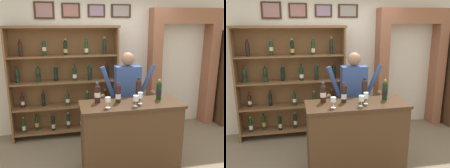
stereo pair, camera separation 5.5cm
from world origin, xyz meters
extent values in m
cube|color=silver|center=(0.00, 1.62, 1.56)|extent=(12.00, 0.16, 3.11)
cube|color=#382316|center=(-1.08, 1.53, 2.32)|extent=(0.35, 0.02, 0.30)
cube|color=#94696B|center=(-1.08, 1.51, 2.32)|extent=(0.28, 0.01, 0.24)
cube|color=#382316|center=(-0.62, 1.53, 2.32)|extent=(0.33, 0.02, 0.26)
cube|color=#94615A|center=(-0.62, 1.51, 2.32)|extent=(0.27, 0.01, 0.21)
cube|color=#382316|center=(-0.15, 1.53, 2.32)|extent=(0.32, 0.02, 0.23)
cube|color=gray|center=(-0.15, 1.51, 2.32)|extent=(0.26, 0.01, 0.18)
cube|color=#382316|center=(0.31, 1.53, 2.32)|extent=(0.38, 0.02, 0.24)
cube|color=gray|center=(0.31, 1.51, 2.32)|extent=(0.30, 0.01, 0.19)
cube|color=brown|center=(-1.74, 1.31, 1.03)|extent=(0.03, 0.34, 2.06)
cube|color=brown|center=(0.18, 1.31, 1.03)|extent=(0.03, 0.34, 2.06)
cube|color=brown|center=(-0.78, 1.47, 1.03)|extent=(1.95, 0.02, 2.06)
cube|color=brown|center=(-0.78, 1.31, 0.13)|extent=(1.89, 0.32, 0.03)
cylinder|color=#19381E|center=(-1.57, 1.28, 0.26)|extent=(0.06, 0.06, 0.24)
sphere|color=#19381E|center=(-1.57, 1.28, 0.39)|extent=(0.06, 0.06, 0.06)
cylinder|color=#19381E|center=(-1.57, 1.28, 0.42)|extent=(0.03, 0.03, 0.06)
cylinder|color=#B79338|center=(-1.57, 1.28, 0.44)|extent=(0.03, 0.03, 0.03)
cylinder|color=silver|center=(-1.57, 1.28, 0.24)|extent=(0.07, 0.07, 0.08)
cylinder|color=#19381E|center=(-1.34, 1.35, 0.27)|extent=(0.06, 0.06, 0.25)
sphere|color=#19381E|center=(-1.34, 1.35, 0.39)|extent=(0.06, 0.06, 0.06)
cylinder|color=#19381E|center=(-1.34, 1.35, 0.42)|extent=(0.03, 0.03, 0.07)
cylinder|color=black|center=(-1.34, 1.35, 0.44)|extent=(0.03, 0.03, 0.03)
cylinder|color=tan|center=(-1.34, 1.35, 0.25)|extent=(0.07, 0.07, 0.08)
cylinder|color=black|center=(-1.04, 1.27, 0.27)|extent=(0.06, 0.06, 0.25)
sphere|color=black|center=(-1.04, 1.27, 0.39)|extent=(0.06, 0.06, 0.06)
cylinder|color=black|center=(-1.04, 1.27, 0.42)|extent=(0.03, 0.03, 0.07)
cylinder|color=navy|center=(-1.04, 1.27, 0.44)|extent=(0.03, 0.03, 0.03)
cylinder|color=beige|center=(-1.04, 1.27, 0.23)|extent=(0.07, 0.07, 0.08)
cylinder|color=black|center=(-0.76, 1.31, 0.26)|extent=(0.06, 0.06, 0.24)
sphere|color=black|center=(-0.76, 1.31, 0.39)|extent=(0.06, 0.06, 0.06)
cylinder|color=black|center=(-0.76, 1.31, 0.42)|extent=(0.03, 0.03, 0.08)
cylinder|color=#99999E|center=(-0.76, 1.31, 0.45)|extent=(0.03, 0.03, 0.03)
cylinder|color=silver|center=(-0.76, 1.31, 0.25)|extent=(0.07, 0.07, 0.08)
cylinder|color=#19381E|center=(-0.50, 1.32, 0.26)|extent=(0.06, 0.06, 0.24)
sphere|color=#19381E|center=(-0.50, 1.32, 0.39)|extent=(0.06, 0.06, 0.06)
cylinder|color=#19381E|center=(-0.50, 1.32, 0.42)|extent=(0.03, 0.03, 0.07)
cylinder|color=navy|center=(-0.50, 1.32, 0.45)|extent=(0.03, 0.03, 0.03)
cylinder|color=beige|center=(-0.50, 1.32, 0.23)|extent=(0.07, 0.07, 0.08)
cylinder|color=black|center=(-0.23, 1.30, 0.27)|extent=(0.06, 0.06, 0.25)
sphere|color=black|center=(-0.23, 1.30, 0.39)|extent=(0.06, 0.06, 0.06)
cylinder|color=black|center=(-0.23, 1.30, 0.42)|extent=(0.03, 0.03, 0.06)
cylinder|color=#99999E|center=(-0.23, 1.30, 0.44)|extent=(0.03, 0.03, 0.03)
cylinder|color=tan|center=(-0.23, 1.30, 0.27)|extent=(0.07, 0.07, 0.08)
cylinder|color=black|center=(0.00, 1.29, 0.26)|extent=(0.06, 0.06, 0.23)
sphere|color=black|center=(0.00, 1.29, 0.38)|extent=(0.06, 0.06, 0.06)
cylinder|color=black|center=(0.00, 1.29, 0.42)|extent=(0.03, 0.03, 0.08)
cylinder|color=black|center=(0.00, 1.29, 0.45)|extent=(0.03, 0.03, 0.03)
cylinder|color=silver|center=(0.00, 1.29, 0.25)|extent=(0.07, 0.07, 0.07)
cube|color=brown|center=(-0.78, 1.31, 0.60)|extent=(1.89, 0.32, 0.02)
cylinder|color=black|center=(-1.56, 1.34, 0.71)|extent=(0.07, 0.07, 0.19)
sphere|color=black|center=(-1.56, 1.34, 0.81)|extent=(0.07, 0.07, 0.07)
cylinder|color=black|center=(-1.56, 1.34, 0.85)|extent=(0.03, 0.03, 0.08)
cylinder|color=maroon|center=(-1.56, 1.34, 0.88)|extent=(0.03, 0.03, 0.03)
cylinder|color=silver|center=(-1.56, 1.34, 0.70)|extent=(0.07, 0.07, 0.06)
cylinder|color=black|center=(-1.19, 1.35, 0.71)|extent=(0.07, 0.07, 0.20)
sphere|color=black|center=(-1.19, 1.35, 0.82)|extent=(0.07, 0.07, 0.07)
cylinder|color=black|center=(-1.19, 1.35, 0.85)|extent=(0.03, 0.03, 0.08)
cylinder|color=maroon|center=(-1.19, 1.35, 0.88)|extent=(0.04, 0.04, 0.03)
cylinder|color=black|center=(-1.19, 1.35, 0.71)|extent=(0.07, 0.07, 0.06)
cylinder|color=#19381E|center=(-0.75, 1.28, 0.71)|extent=(0.07, 0.07, 0.20)
sphere|color=#19381E|center=(-0.75, 1.28, 0.82)|extent=(0.07, 0.07, 0.07)
cylinder|color=#19381E|center=(-0.75, 1.28, 0.86)|extent=(0.03, 0.03, 0.08)
cylinder|color=maroon|center=(-0.75, 1.28, 0.89)|extent=(0.03, 0.03, 0.03)
cylinder|color=silver|center=(-0.75, 1.28, 0.71)|extent=(0.07, 0.07, 0.06)
cylinder|color=#19381E|center=(-0.39, 1.28, 0.71)|extent=(0.07, 0.07, 0.20)
sphere|color=#19381E|center=(-0.39, 1.28, 0.81)|extent=(0.07, 0.07, 0.07)
cylinder|color=#19381E|center=(-0.39, 1.28, 0.84)|extent=(0.03, 0.03, 0.06)
cylinder|color=#99999E|center=(-0.39, 1.28, 0.86)|extent=(0.03, 0.03, 0.03)
cylinder|color=black|center=(-0.39, 1.28, 0.69)|extent=(0.07, 0.07, 0.06)
cylinder|color=black|center=(-0.04, 1.33, 0.71)|extent=(0.07, 0.07, 0.20)
sphere|color=black|center=(-0.04, 1.33, 0.81)|extent=(0.07, 0.07, 0.07)
cylinder|color=black|center=(-0.04, 1.33, 0.84)|extent=(0.03, 0.03, 0.07)
cylinder|color=#99999E|center=(-0.04, 1.33, 0.86)|extent=(0.03, 0.03, 0.03)
cylinder|color=silver|center=(-0.04, 1.33, 0.70)|extent=(0.07, 0.07, 0.06)
cube|color=brown|center=(-0.78, 1.31, 1.07)|extent=(1.89, 0.32, 0.02)
cylinder|color=#19381E|center=(-1.60, 1.32, 1.19)|extent=(0.07, 0.07, 0.22)
sphere|color=#19381E|center=(-1.60, 1.32, 1.31)|extent=(0.07, 0.07, 0.07)
cylinder|color=#19381E|center=(-1.60, 1.32, 1.34)|extent=(0.03, 0.03, 0.08)
cylinder|color=maroon|center=(-1.60, 1.32, 1.37)|extent=(0.03, 0.03, 0.03)
cylinder|color=black|center=(-1.60, 1.32, 1.20)|extent=(0.08, 0.08, 0.07)
cylinder|color=#19381E|center=(-1.25, 1.33, 1.19)|extent=(0.07, 0.07, 0.22)
sphere|color=#19381E|center=(-1.25, 1.33, 1.30)|extent=(0.07, 0.07, 0.07)
cylinder|color=#19381E|center=(-1.25, 1.33, 1.33)|extent=(0.03, 0.03, 0.06)
cylinder|color=black|center=(-1.25, 1.33, 1.34)|extent=(0.03, 0.03, 0.03)
cylinder|color=black|center=(-1.25, 1.33, 1.20)|extent=(0.08, 0.08, 0.07)
cylinder|color=black|center=(-0.94, 1.32, 1.19)|extent=(0.07, 0.07, 0.22)
sphere|color=black|center=(-0.94, 1.32, 1.31)|extent=(0.07, 0.07, 0.07)
cylinder|color=black|center=(-0.94, 1.32, 1.33)|extent=(0.03, 0.03, 0.06)
cylinder|color=navy|center=(-0.94, 1.32, 1.35)|extent=(0.03, 0.03, 0.03)
cylinder|color=black|center=(-0.94, 1.32, 1.17)|extent=(0.08, 0.08, 0.07)
cylinder|color=black|center=(-0.60, 1.29, 1.19)|extent=(0.07, 0.07, 0.22)
sphere|color=black|center=(-0.60, 1.29, 1.30)|extent=(0.07, 0.07, 0.07)
cylinder|color=black|center=(-0.60, 1.29, 1.33)|extent=(0.03, 0.03, 0.08)
cylinder|color=black|center=(-0.60, 1.29, 1.36)|extent=(0.04, 0.04, 0.03)
cylinder|color=silver|center=(-0.60, 1.29, 1.17)|extent=(0.08, 0.08, 0.07)
cylinder|color=black|center=(-0.33, 1.27, 1.19)|extent=(0.07, 0.07, 0.22)
sphere|color=black|center=(-0.33, 1.27, 1.31)|extent=(0.07, 0.07, 0.07)
cylinder|color=black|center=(-0.33, 1.27, 1.34)|extent=(0.03, 0.03, 0.08)
cylinder|color=navy|center=(-0.33, 1.27, 1.37)|extent=(0.03, 0.03, 0.03)
cylinder|color=black|center=(-0.33, 1.27, 1.16)|extent=(0.08, 0.08, 0.07)
cylinder|color=black|center=(0.00, 1.32, 1.19)|extent=(0.07, 0.07, 0.21)
sphere|color=black|center=(0.00, 1.32, 1.30)|extent=(0.07, 0.07, 0.07)
cylinder|color=black|center=(0.00, 1.32, 1.33)|extent=(0.03, 0.03, 0.08)
cylinder|color=maroon|center=(0.00, 1.32, 1.36)|extent=(0.04, 0.04, 0.03)
cylinder|color=black|center=(0.00, 1.32, 1.16)|extent=(0.08, 0.08, 0.07)
cube|color=brown|center=(-0.78, 1.31, 1.54)|extent=(1.89, 0.32, 0.02)
cylinder|color=black|center=(-1.51, 1.31, 1.66)|extent=(0.07, 0.07, 0.21)
sphere|color=black|center=(-1.51, 1.31, 1.77)|extent=(0.07, 0.07, 0.07)
cylinder|color=black|center=(-1.51, 1.31, 1.80)|extent=(0.03, 0.03, 0.07)
cylinder|color=black|center=(-1.51, 1.31, 1.82)|extent=(0.03, 0.03, 0.03)
cylinder|color=black|center=(-1.51, 1.31, 1.65)|extent=(0.07, 0.07, 0.07)
cylinder|color=#19381E|center=(-1.11, 1.32, 1.66)|extent=(0.07, 0.07, 0.21)
sphere|color=#19381E|center=(-1.11, 1.32, 1.77)|extent=(0.07, 0.07, 0.07)
cylinder|color=#19381E|center=(-1.11, 1.32, 1.79)|extent=(0.03, 0.03, 0.06)
cylinder|color=navy|center=(-1.11, 1.32, 1.81)|extent=(0.03, 0.03, 0.03)
cylinder|color=beige|center=(-1.11, 1.32, 1.67)|extent=(0.07, 0.07, 0.07)
cylinder|color=black|center=(-0.75, 1.30, 1.66)|extent=(0.07, 0.07, 0.21)
sphere|color=black|center=(-0.75, 1.30, 1.77)|extent=(0.07, 0.07, 0.07)
cylinder|color=black|center=(-0.75, 1.30, 1.80)|extent=(0.03, 0.03, 0.08)
cylinder|color=#B79338|center=(-0.75, 1.30, 1.83)|extent=(0.04, 0.04, 0.03)
cylinder|color=tan|center=(-0.75, 1.30, 1.63)|extent=(0.07, 0.07, 0.07)
cylinder|color=#19381E|center=(-0.38, 1.29, 1.66)|extent=(0.07, 0.07, 0.23)
sphere|color=#19381E|center=(-0.38, 1.29, 1.78)|extent=(0.07, 0.07, 0.07)
cylinder|color=#19381E|center=(-0.38, 1.29, 1.81)|extent=(0.03, 0.03, 0.07)
cylinder|color=navy|center=(-0.38, 1.29, 1.84)|extent=(0.04, 0.04, 0.03)
cylinder|color=beige|center=(-0.38, 1.29, 1.63)|extent=(0.07, 0.07, 0.07)
cylinder|color=black|center=(-0.05, 1.31, 1.66)|extent=(0.07, 0.07, 0.23)
sphere|color=black|center=(-0.05, 1.31, 1.79)|extent=(0.07, 0.07, 0.07)
cylinder|color=black|center=(-0.05, 1.31, 1.82)|extent=(0.03, 0.03, 0.08)
cylinder|color=#B79338|center=(-0.05, 1.31, 1.85)|extent=(0.04, 0.04, 0.03)
cylinder|color=black|center=(-0.05, 1.31, 1.67)|extent=(0.07, 0.07, 0.07)
cube|color=brown|center=(-0.78, 1.31, 2.04)|extent=(1.99, 0.35, 0.04)
cube|color=#935B42|center=(0.98, 1.42, 1.04)|extent=(0.20, 0.36, 2.09)
cube|color=#935B42|center=(2.20, 1.42, 1.04)|extent=(0.20, 0.36, 2.09)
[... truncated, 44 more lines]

